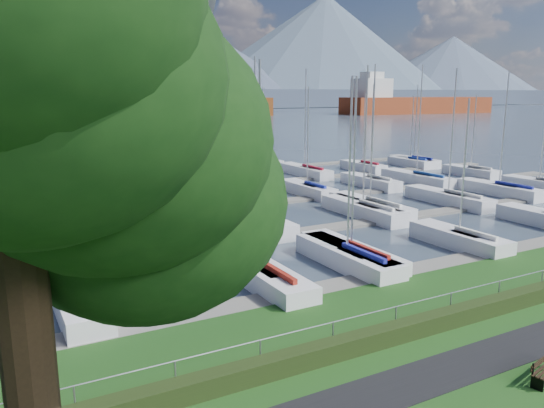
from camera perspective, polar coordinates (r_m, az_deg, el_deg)
path at (r=20.95m, az=20.85°, el=-15.58°), size 160.00×2.00×0.04m
water at (r=275.31m, az=-25.86°, el=8.63°), size 800.00×540.00×0.20m
hedge at (r=22.37m, az=15.77°, el=-12.46°), size 80.00×0.70×0.70m
fence at (r=22.30m, az=15.17°, el=-10.13°), size 80.00×0.04×0.04m
foothill at (r=345.08m, az=-26.62°, el=10.04°), size 900.00×80.00×12.00m
mountains at (r=421.60m, az=-26.56°, el=15.70°), size 1190.00×360.00×115.00m
docks at (r=44.34m, az=-8.69°, el=-0.82°), size 90.00×41.60×0.25m
tree at (r=7.65m, az=-21.56°, el=8.58°), size 7.26×7.95×12.37m
crane at (r=44.59m, az=-8.20°, el=6.49°), size 5.33×13.25×22.35m
cargo_ship_mid at (r=237.62m, az=-12.84°, el=10.14°), size 96.46×41.43×21.50m
cargo_ship_east at (r=269.74m, az=14.72°, el=10.25°), size 80.84×21.87×21.50m
sailboat_fleet at (r=45.87m, az=-13.01°, el=6.46°), size 75.85×49.79×12.89m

